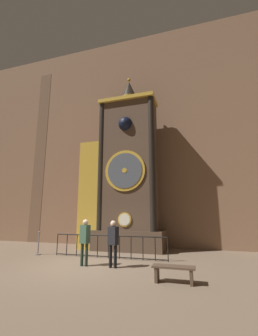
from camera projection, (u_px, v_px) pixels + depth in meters
ground_plane at (87, 266)px, 8.06m from camera, size 28.00×28.00×0.00m
cathedral_back_wall at (128, 135)px, 14.31m from camera, size 24.00×0.32×13.57m
clock_tower at (122, 174)px, 12.33m from camera, size 4.58×1.83×9.77m
railing_fence at (108, 245)px, 9.55m from camera, size 5.08×0.05×0.94m
visitor_near at (85, 238)px, 8.24m from camera, size 0.39×0.32×1.63m
visitor_far at (113, 239)px, 7.97m from camera, size 0.39×0.31×1.60m
stanchion_post at (38, 247)px, 10.30m from camera, size 0.28×0.28×1.03m
visitor_bench at (174, 271)px, 6.14m from camera, size 1.16×0.40×0.44m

